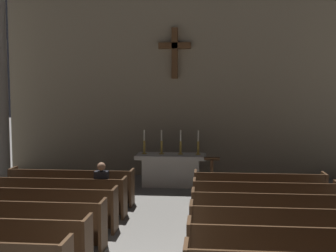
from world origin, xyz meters
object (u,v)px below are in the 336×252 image
object	(u,v)px
pew_right_row_3	(281,231)
pew_left_row_5	(58,196)
pew_left_row_6	(72,186)
lectern	(212,177)
lone_worshipper	(103,188)
altar	(171,169)
candlestick_outer_left	(144,146)
pew_left_row_3	(20,223)
candlestick_inner_left	(162,146)
pew_right_row_4	(272,214)
pew_right_row_6	(259,190)
pew_left_row_4	(41,208)
pew_right_row_5	(265,201)
candlestick_inner_right	(181,146)
candlestick_outer_right	(198,147)

from	to	relation	value
pew_right_row_3	pew_left_row_5	bearing A→B (deg)	157.20
pew_left_row_6	lectern	bearing A→B (deg)	17.59
pew_left_row_5	pew_left_row_6	xyz separation A→B (m)	(0.00, 1.02, 0.00)
lone_worshipper	pew_left_row_5	bearing A→B (deg)	-177.98
pew_left_row_6	altar	world-z (taller)	altar
altar	candlestick_outer_left	bearing A→B (deg)	-180.00
pew_left_row_3	altar	distance (m)	5.97
pew_left_row_3	lectern	world-z (taller)	lectern
pew_right_row_3	candlestick_outer_left	bearing A→B (deg)	121.12
pew_left_row_5	candlestick_inner_left	xyz separation A→B (m)	(2.14, 3.40, 0.78)
pew_right_row_4	pew_right_row_6	world-z (taller)	same
pew_left_row_5	pew_left_row_3	bearing A→B (deg)	-90.00
lone_worshipper	pew_left_row_4	bearing A→B (deg)	-135.57
lone_worshipper	pew_right_row_6	bearing A→B (deg)	14.59
pew_right_row_5	candlestick_inner_left	size ratio (longest dim) A/B	4.32
pew_left_row_3	pew_right_row_5	xyz separation A→B (m)	(4.88, 2.05, 0.00)
pew_left_row_5	pew_left_row_6	bearing A→B (deg)	90.00
candlestick_inner_right	pew_right_row_4	bearing A→B (deg)	-64.19
pew_left_row_6	candlestick_inner_right	bearing A→B (deg)	40.90
candlestick_outer_left	candlestick_inner_right	bearing A→B (deg)	0.00
pew_left_row_6	candlestick_inner_left	distance (m)	3.29
pew_right_row_5	candlestick_outer_right	size ratio (longest dim) A/B	4.32
pew_right_row_3	candlestick_inner_right	xyz separation A→B (m)	(-2.14, 5.45, 0.78)
pew_left_row_5	candlestick_outer_left	xyz separation A→B (m)	(1.59, 3.40, 0.78)
candlestick_outer_left	pew_left_row_6	bearing A→B (deg)	-123.81
pew_right_row_5	lone_worshipper	xyz separation A→B (m)	(-3.79, 0.04, 0.22)
candlestick_inner_right	pew_left_row_4	bearing A→B (deg)	-121.77
pew_left_row_6	candlestick_outer_left	world-z (taller)	candlestick_outer_left
pew_right_row_6	candlestick_inner_left	bearing A→B (deg)	139.10
pew_left_row_5	pew_left_row_6	world-z (taller)	same
pew_left_row_5	candlestick_inner_right	xyz separation A→B (m)	(2.74, 3.40, 0.78)
candlestick_inner_right	lectern	world-z (taller)	candlestick_inner_right
pew_left_row_4	lectern	world-z (taller)	lectern
pew_left_row_3	lone_worshipper	world-z (taller)	lone_worshipper
lectern	pew_left_row_6	bearing A→B (deg)	-162.41
pew_left_row_6	lone_worshipper	bearing A→B (deg)	-42.30
pew_right_row_5	candlestick_outer_left	size ratio (longest dim) A/B	4.32
pew_left_row_3	pew_left_row_6	size ratio (longest dim) A/B	1.00
pew_left_row_4	pew_left_row_3	bearing A→B (deg)	-90.00
pew_left_row_3	candlestick_inner_left	bearing A→B (deg)	68.57
pew_left_row_5	pew_left_row_6	distance (m)	1.02
candlestick_inner_left	candlestick_outer_right	size ratio (longest dim) A/B	1.00
lectern	candlestick_outer_right	bearing A→B (deg)	108.76
altar	lone_worshipper	distance (m)	3.62
pew_left_row_3	altar	size ratio (longest dim) A/B	1.49
pew_right_row_5	altar	distance (m)	4.18
pew_right_row_4	pew_right_row_5	size ratio (longest dim) A/B	1.00
pew_left_row_6	pew_right_row_6	size ratio (longest dim) A/B	1.00
pew_right_row_5	candlestick_outer_right	bearing A→B (deg)	115.06
pew_right_row_3	altar	world-z (taller)	altar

